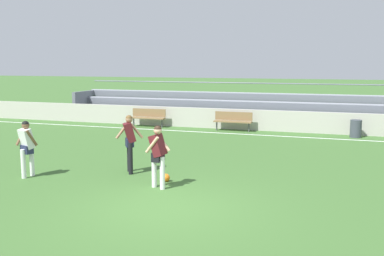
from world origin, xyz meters
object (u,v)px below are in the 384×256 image
at_px(bleacher_stand, 252,108).
at_px(trash_bin, 356,129).
at_px(bench_far_right, 233,119).
at_px(soccer_ball, 166,178).
at_px(player_dark_overlapping, 158,151).
at_px(player_white_on_ball, 27,144).
at_px(player_dark_deep_cover, 129,138).
at_px(bench_near_bin, 148,116).

bearing_deg(bleacher_stand, trash_bin, -26.16).
relative_size(bench_far_right, soccer_ball, 8.18).
distance_m(player_dark_overlapping, player_white_on_ball, 3.95).
relative_size(player_dark_deep_cover, soccer_ball, 7.80).
bearing_deg(player_dark_overlapping, bench_far_right, 91.90).
relative_size(trash_bin, soccer_ball, 3.48).
bearing_deg(bleacher_stand, bench_far_right, -101.43).
height_order(bench_near_bin, soccer_ball, bench_near_bin).
xyz_separation_m(player_dark_deep_cover, player_white_on_ball, (-2.53, -1.35, -0.08)).
relative_size(player_dark_overlapping, player_dark_deep_cover, 0.96).
xyz_separation_m(bench_far_right, player_white_on_ball, (-3.61, -10.09, 0.41)).
relative_size(bench_near_bin, trash_bin, 2.35).
relative_size(bleacher_stand, bench_far_right, 11.20).
relative_size(trash_bin, player_dark_deep_cover, 0.45).
xyz_separation_m(bench_near_bin, player_white_on_ball, (0.77, -10.09, 0.41)).
xyz_separation_m(bench_near_bin, trash_bin, (9.86, -0.10, -0.16)).
bearing_deg(soccer_ball, bench_near_bin, 116.63).
distance_m(bench_near_bin, trash_bin, 9.86).
height_order(bench_far_right, player_dark_deep_cover, player_dark_deep_cover).
bearing_deg(player_dark_deep_cover, bleacher_stand, 82.02).
distance_m(bench_far_right, soccer_ball, 9.33).
bearing_deg(bench_near_bin, bleacher_stand, 25.81).
relative_size(bench_near_bin, player_dark_overlapping, 1.10).
height_order(bench_far_right, soccer_ball, bench_far_right).
distance_m(player_dark_deep_cover, player_white_on_ball, 2.87).
bearing_deg(bench_far_right, player_dark_overlapping, -88.10).
distance_m(bench_near_bin, bench_far_right, 4.39).
bearing_deg(player_white_on_ball, bleacher_stand, 71.81).
xyz_separation_m(player_dark_overlapping, player_dark_deep_cover, (-1.41, 1.22, 0.05)).
xyz_separation_m(bleacher_stand, bench_near_bin, (-4.86, -2.35, -0.34)).
height_order(bleacher_stand, player_dark_deep_cover, bleacher_stand).
height_order(bleacher_stand, bench_far_right, bleacher_stand).
relative_size(trash_bin, player_white_on_ball, 0.48).
bearing_deg(bleacher_stand, soccer_ball, -90.93).
relative_size(bench_near_bin, soccer_ball, 8.18).
xyz_separation_m(trash_bin, player_dark_overlapping, (-5.14, -9.86, 0.59)).
bearing_deg(bench_near_bin, player_dark_overlapping, -64.64).
relative_size(bench_far_right, player_white_on_ball, 1.12).
relative_size(bleacher_stand, bench_near_bin, 11.20).
bearing_deg(bleacher_stand, bench_near_bin, -154.19).
bearing_deg(soccer_ball, player_dark_deep_cover, 156.97).
distance_m(bleacher_stand, trash_bin, 5.59).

